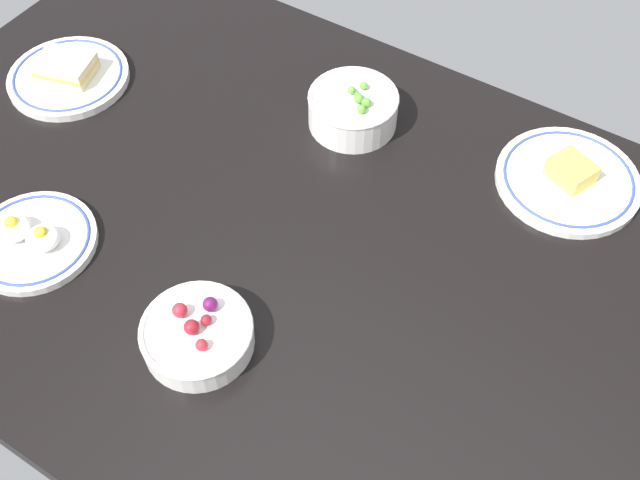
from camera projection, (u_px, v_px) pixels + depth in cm
name	position (u px, v px, depth cm)	size (l,w,h in cm)	color
dining_table	(320.00, 257.00, 112.39)	(152.26, 89.85, 4.00)	black
bowl_peas	(353.00, 108.00, 123.78)	(14.53, 14.53, 7.09)	white
plate_cheese	(568.00, 179.00, 117.54)	(21.87, 21.87, 4.42)	white
plate_eggs	(32.00, 239.00, 110.31)	(18.09, 18.09, 4.79)	white
plate_sandwich	(68.00, 75.00, 131.42)	(20.41, 20.41, 4.59)	white
bowl_berries	(197.00, 334.00, 99.71)	(14.76, 14.76, 5.63)	white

